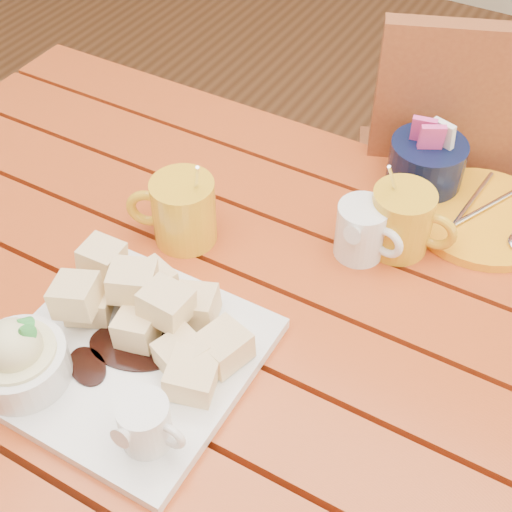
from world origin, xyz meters
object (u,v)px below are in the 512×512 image
Objects in this scene: table at (219,354)px; dessert_plate at (106,346)px; coffee_mug_left at (182,210)px; chair_far at (480,212)px; orange_saucer at (484,217)px; coffee_mug_right at (403,220)px.

dessert_plate is (-0.06, -0.14, 0.14)m from table.
chair_far is at bearing 35.31° from coffee_mug_left.
orange_saucer is at bearing 56.22° from dessert_plate.
coffee_mug_left is at bearing -145.99° from orange_saucer.
orange_saucer is (0.35, 0.23, -0.04)m from coffee_mug_left.
chair_far is (0.21, 0.58, -0.10)m from table.
chair_far reaches higher than coffee_mug_left.
dessert_plate is at bearing -123.78° from orange_saucer.
coffee_mug_left reaches higher than dessert_plate.
chair_far reaches higher than dessert_plate.
chair_far is (0.26, 0.72, -0.24)m from dessert_plate.
table is at bearing 48.65° from chair_far.
coffee_mug_right is at bearing 61.08° from chair_far.
orange_saucer is (0.09, 0.10, -0.04)m from coffee_mug_right.
orange_saucer reaches higher than table.
chair_far reaches higher than coffee_mug_right.
orange_saucer is 0.35m from chair_far.
table is 0.20m from coffee_mug_left.
coffee_mug_left is (-0.04, 0.22, 0.02)m from dessert_plate.
coffee_mug_right is at bearing 3.11° from coffee_mug_left.
orange_saucer is (0.30, 0.45, -0.03)m from dessert_plate.
dessert_plate is 0.41m from coffee_mug_right.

